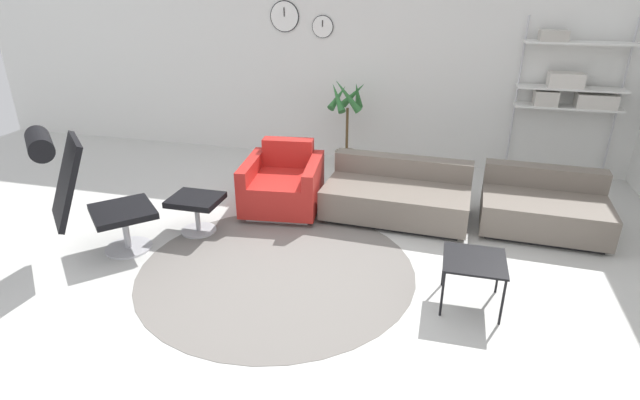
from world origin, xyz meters
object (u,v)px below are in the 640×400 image
(lounge_chair, at_px, (81,185))
(couch_second, at_px, (543,209))
(couch_low, at_px, (397,197))
(potted_plant, at_px, (347,133))
(armchair_red, at_px, (283,186))
(side_table, at_px, (474,263))
(ottoman, at_px, (196,205))
(shelf_unit, at_px, (570,83))

(lounge_chair, bearing_deg, couch_second, 66.35)
(couch_low, distance_m, potted_plant, 1.60)
(armchair_red, relative_size, couch_low, 0.62)
(lounge_chair, bearing_deg, side_table, 46.16)
(ottoman, bearing_deg, couch_second, 15.63)
(armchair_red, relative_size, potted_plant, 0.77)
(ottoman, xyz_separation_m, potted_plant, (1.10, 2.23, 0.21))
(lounge_chair, distance_m, potted_plant, 3.47)
(couch_low, xyz_separation_m, shelf_unit, (1.85, 1.63, 1.02))
(couch_low, bearing_deg, armchair_red, 8.69)
(lounge_chair, bearing_deg, potted_plant, 102.87)
(ottoman, bearing_deg, lounge_chair, -134.24)
(shelf_unit, bearing_deg, couch_second, -102.56)
(couch_second, height_order, potted_plant, potted_plant)
(couch_low, bearing_deg, ottoman, 27.66)
(side_table, bearing_deg, couch_low, 116.80)
(side_table, bearing_deg, armchair_red, 145.82)
(ottoman, relative_size, couch_second, 0.40)
(armchair_red, bearing_deg, couch_second, 177.41)
(potted_plant, xyz_separation_m, shelf_unit, (2.70, 0.30, 0.74))
(shelf_unit, bearing_deg, potted_plant, -173.69)
(potted_plant, bearing_deg, couch_low, -57.53)
(ottoman, bearing_deg, couch_low, 24.91)
(lounge_chair, distance_m, armchair_red, 2.08)
(couch_second, xyz_separation_m, side_table, (-0.74, -1.57, 0.15))
(ottoman, xyz_separation_m, shelf_unit, (3.80, 2.53, 0.96))
(ottoman, xyz_separation_m, couch_low, (1.94, 0.90, -0.07))
(side_table, bearing_deg, ottoman, 167.37)
(lounge_chair, relative_size, shelf_unit, 0.62)
(potted_plant, distance_m, shelf_unit, 2.81)
(armchair_red, height_order, side_table, armchair_red)
(lounge_chair, distance_m, couch_second, 4.51)
(couch_low, height_order, potted_plant, potted_plant)
(lounge_chair, xyz_separation_m, potted_plant, (1.80, 2.95, -0.23))
(shelf_unit, bearing_deg, couch_low, -138.69)
(ottoman, relative_size, armchair_red, 0.51)
(lounge_chair, xyz_separation_m, ottoman, (0.70, 0.72, -0.44))
(couch_second, xyz_separation_m, shelf_unit, (0.35, 1.57, 1.02))
(side_table, distance_m, potted_plant, 3.27)
(couch_second, relative_size, shelf_unit, 0.63)
(ottoman, distance_m, potted_plant, 2.50)
(couch_second, bearing_deg, potted_plant, -25.59)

